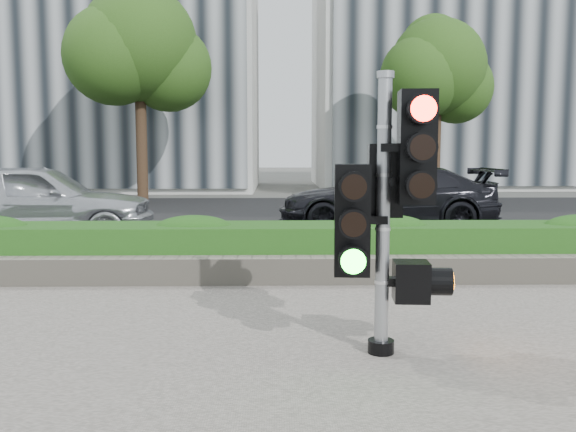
{
  "coord_description": "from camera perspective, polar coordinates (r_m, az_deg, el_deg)",
  "views": [
    {
      "loc": [
        -0.06,
        -5.79,
        1.71
      ],
      "look_at": [
        0.06,
        0.6,
        1.04
      ],
      "focal_mm": 38.0,
      "sensor_mm": 36.0,
      "label": 1
    }
  ],
  "objects": [
    {
      "name": "road",
      "position": [
        15.88,
        -0.87,
        -0.1
      ],
      "size": [
        60.0,
        13.0,
        0.02
      ],
      "primitive_type": "cube",
      "color": "black",
      "rests_on": "ground"
    },
    {
      "name": "tree_left",
      "position": [
        21.09,
        -13.76,
        14.98
      ],
      "size": [
        4.61,
        4.03,
        7.34
      ],
      "color": "black",
      "rests_on": "ground"
    },
    {
      "name": "building_right",
      "position": [
        32.99,
        19.01,
        13.2
      ],
      "size": [
        18.0,
        10.0,
        12.0
      ],
      "primitive_type": "cube",
      "color": "#B7B7B2",
      "rests_on": "ground"
    },
    {
      "name": "curb",
      "position": [
        9.09,
        -0.69,
        -4.42
      ],
      "size": [
        60.0,
        0.25,
        0.12
      ],
      "primitive_type": "cube",
      "color": "gray",
      "rests_on": "ground"
    },
    {
      "name": "tree_right",
      "position": [
        22.22,
        13.72,
        13.04
      ],
      "size": [
        4.1,
        3.58,
        6.53
      ],
      "color": "black",
      "rests_on": "ground"
    },
    {
      "name": "traffic_signal",
      "position": [
        5.08,
        9.23,
        1.47
      ],
      "size": [
        0.82,
        0.62,
        2.32
      ],
      "rotation": [
        0.0,
        0.0,
        -0.08
      ],
      "color": "black",
      "rests_on": "sidewalk"
    },
    {
      "name": "building_left",
      "position": [
        30.69,
        -18.83,
        16.61
      ],
      "size": [
        16.0,
        9.0,
        15.0
      ],
      "primitive_type": "cube",
      "color": "#B7B7B2",
      "rests_on": "ground"
    },
    {
      "name": "ground",
      "position": [
        6.04,
        -0.47,
        -10.43
      ],
      "size": [
        120.0,
        120.0,
        0.0
      ],
      "primitive_type": "plane",
      "color": "#51514C",
      "rests_on": "ground"
    },
    {
      "name": "car_silver",
      "position": [
        12.56,
        -22.57,
        1.29
      ],
      "size": [
        4.56,
        2.22,
        1.5
      ],
      "primitive_type": "imported",
      "rotation": [
        0.0,
        0.0,
        1.68
      ],
      "color": "silver",
      "rests_on": "road"
    },
    {
      "name": "hedge",
      "position": [
        8.44,
        -0.67,
        -3.09
      ],
      "size": [
        12.0,
        1.0,
        0.68
      ],
      "primitive_type": "cube",
      "color": "#378127",
      "rests_on": "sidewalk"
    },
    {
      "name": "car_dark",
      "position": [
        13.52,
        9.25,
        1.73
      ],
      "size": [
        4.82,
        2.09,
        1.38
      ],
      "primitive_type": "imported",
      "rotation": [
        0.0,
        0.0,
        -1.54
      ],
      "color": "black",
      "rests_on": "road"
    },
    {
      "name": "stone_wall",
      "position": [
        7.83,
        -0.63,
        -5.08
      ],
      "size": [
        12.0,
        0.32,
        0.34
      ],
      "primitive_type": "cube",
      "color": "gray",
      "rests_on": "sidewalk"
    }
  ]
}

